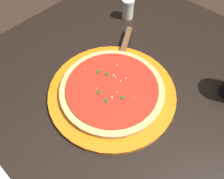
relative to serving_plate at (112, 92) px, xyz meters
The scene contains 6 objects.
ground_plane 0.73m from the serving_plate, 145.60° to the right, with size 5.00×5.00×0.00m, color #38281E.
restaurant_table 0.12m from the serving_plate, 145.60° to the right, with size 1.11×0.94×0.72m.
serving_plate is the anchor object (origin of this frame).
pizza 0.02m from the serving_plate, 111.16° to the right, with size 0.30×0.30×0.02m.
pizza_server 0.17m from the serving_plate, 150.18° to the right, with size 0.21×0.15×0.01m.
parmesan_shaker 0.37m from the serving_plate, 146.28° to the right, with size 0.05×0.05×0.07m.
Camera 1 is at (0.28, 0.26, 1.25)m, focal length 34.81 mm.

